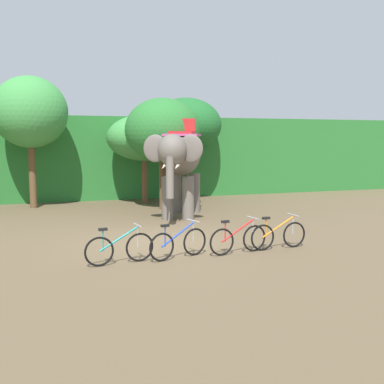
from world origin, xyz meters
name	(u,v)px	position (x,y,z in m)	size (l,w,h in m)	color
ground_plane	(159,242)	(0.00, 0.00, 0.00)	(80.00, 80.00, 0.00)	brown
foliage_hedge	(101,156)	(0.00, 12.65, 2.04)	(36.00, 6.00, 4.08)	#28702D
tree_center_right	(30,113)	(-3.53, 8.20, 4.10)	(3.16, 3.16, 5.64)	brown
tree_far_left	(144,138)	(1.40, 8.13, 3.02)	(3.46, 3.46, 4.10)	brown
tree_right	(163,131)	(1.74, 6.12, 3.33)	(3.16, 3.16, 4.69)	brown
tree_far_right	(186,125)	(3.71, 9.03, 3.66)	(3.50, 3.50, 4.99)	brown
elephant	(180,160)	(1.82, 3.85, 2.20)	(3.06, 4.14, 3.78)	#665E56
bike_teal	(120,248)	(-1.47, -2.01, 0.39)	(1.70, 0.52, 0.92)	black
bike_blue	(179,243)	(0.01, -1.96, 0.39)	(1.64, 0.68, 0.92)	black
bike_red	(238,239)	(1.62, -1.98, 0.39)	(1.70, 0.52, 0.92)	black
bike_orange	(278,235)	(2.87, -1.86, 0.39)	(1.71, 0.52, 0.92)	black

